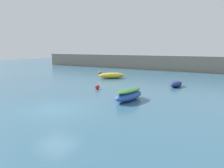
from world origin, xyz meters
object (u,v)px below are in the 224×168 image
object	(u,v)px
open_tender_yellow	(112,75)
rowboat_with_red_cover	(129,95)
dinghy_near_pier	(176,84)
mooring_buoy_orange	(100,73)
mooring_buoy_red	(97,87)

from	to	relation	value
open_tender_yellow	rowboat_with_red_cover	world-z (taller)	rowboat_with_red_cover
dinghy_near_pier	mooring_buoy_orange	size ratio (longest dim) A/B	5.18
dinghy_near_pier	mooring_buoy_orange	bearing A→B (deg)	-106.86
dinghy_near_pier	open_tender_yellow	size ratio (longest dim) A/B	0.67
mooring_buoy_orange	mooring_buoy_red	world-z (taller)	mooring_buoy_orange
dinghy_near_pier	rowboat_with_red_cover	xyz separation A→B (m)	(-1.42, -7.93, 0.16)
open_tender_yellow	mooring_buoy_orange	size ratio (longest dim) A/B	7.70
dinghy_near_pier	rowboat_with_red_cover	world-z (taller)	rowboat_with_red_cover
dinghy_near_pier	mooring_buoy_red	world-z (taller)	dinghy_near_pier
open_tender_yellow	rowboat_with_red_cover	bearing A→B (deg)	83.35
open_tender_yellow	mooring_buoy_orange	world-z (taller)	open_tender_yellow
rowboat_with_red_cover	mooring_buoy_red	world-z (taller)	rowboat_with_red_cover
open_tender_yellow	mooring_buoy_orange	xyz separation A→B (m)	(-3.98, 2.98, -0.15)
mooring_buoy_red	rowboat_with_red_cover	bearing A→B (deg)	-27.68
dinghy_near_pier	rowboat_with_red_cover	distance (m)	8.05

